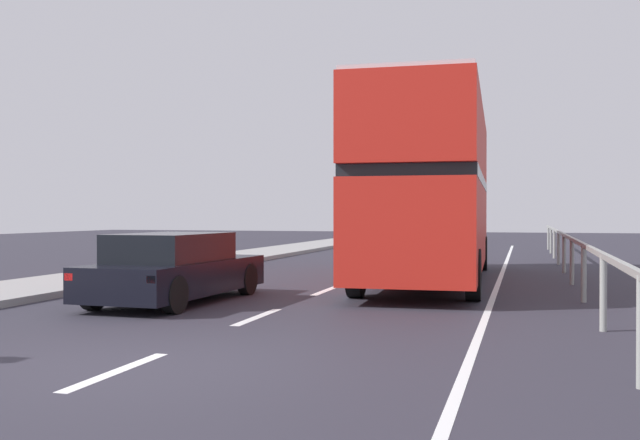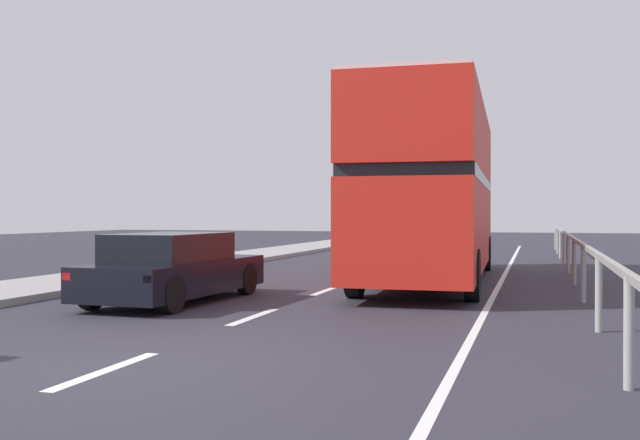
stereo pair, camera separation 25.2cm
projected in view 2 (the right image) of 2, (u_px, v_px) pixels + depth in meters
name	position (u px, v px, depth m)	size (l,w,h in m)	color
ground_plane	(128.00, 367.00, 8.12)	(74.94, 120.00, 0.10)	#2C2A34
lane_paint_markings	(431.00, 291.00, 15.73)	(3.69, 46.00, 0.01)	silver
bridge_side_railing	(578.00, 250.00, 15.23)	(0.10, 42.00, 1.12)	#969791
double_decker_bus_red	(433.00, 187.00, 17.78)	(2.86, 10.87, 4.33)	red
hatchback_car_near	(174.00, 269.00, 13.71)	(1.91, 4.47, 1.30)	black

